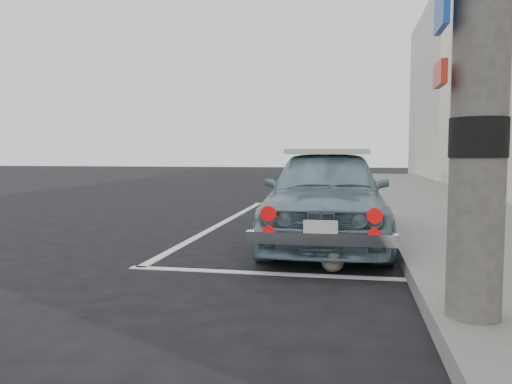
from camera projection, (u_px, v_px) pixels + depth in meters
ground at (234, 261)px, 5.57m from camera, size 80.00×80.00×0.00m
sidewalk at (491, 235)px, 6.93m from camera, size 2.80×40.00×0.15m
building_far at (460, 95)px, 23.68m from camera, size 3.50×10.00×8.00m
pline_rear at (271, 274)px, 4.98m from camera, size 3.00×0.12×0.01m
pline_front at (317, 204)px, 11.84m from camera, size 3.00×0.12×0.01m
pline_side at (223, 223)px, 8.67m from camera, size 0.12×7.00×0.01m
retro_coupe at (327, 195)px, 6.63m from camera, size 1.60×3.85×1.30m
cat at (333, 260)px, 5.06m from camera, size 0.26×0.52×0.27m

